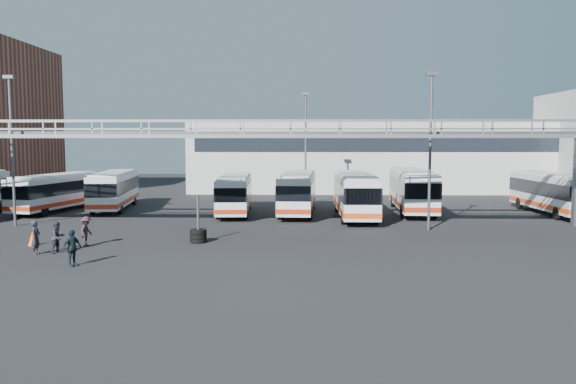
{
  "coord_description": "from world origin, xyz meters",
  "views": [
    {
      "loc": [
        3.76,
        -29.64,
        5.79
      ],
      "look_at": [
        2.81,
        6.0,
        2.57
      ],
      "focal_mm": 35.0,
      "sensor_mm": 36.0,
      "label": 1
    }
  ],
  "objects_px": {
    "light_pole_back": "(306,142)",
    "bus_2": "(114,189)",
    "pedestrian_a": "(36,237)",
    "bus_7": "(412,189)",
    "bus_5": "(298,191)",
    "pedestrian_c": "(86,231)",
    "light_pole_left": "(12,142)",
    "bus_4": "(235,193)",
    "pedestrian_d": "(72,248)",
    "bus_1": "(57,191)",
    "bus_9": "(551,191)",
    "cone_right": "(33,239)",
    "tire_stack": "(198,234)",
    "pedestrian_b": "(58,237)",
    "light_pole_mid": "(430,142)",
    "bus_6": "(355,193)"
  },
  "relations": [
    {
      "from": "light_pole_back",
      "to": "bus_2",
      "type": "bearing_deg",
      "value": -164.73
    },
    {
      "from": "pedestrian_a",
      "to": "bus_7",
      "type": "bearing_deg",
      "value": -54.27
    },
    {
      "from": "bus_5",
      "to": "pedestrian_c",
      "type": "xyz_separation_m",
      "value": [
        -11.56,
        -14.26,
        -1.0
      ]
    },
    {
      "from": "light_pole_left",
      "to": "pedestrian_c",
      "type": "xyz_separation_m",
      "value": [
        7.78,
        -7.27,
        -4.9
      ]
    },
    {
      "from": "bus_2",
      "to": "bus_4",
      "type": "height_order",
      "value": "bus_2"
    },
    {
      "from": "bus_4",
      "to": "pedestrian_d",
      "type": "bearing_deg",
      "value": -108.77
    },
    {
      "from": "bus_5",
      "to": "light_pole_back",
      "type": "bearing_deg",
      "value": 87.42
    },
    {
      "from": "bus_2",
      "to": "pedestrian_d",
      "type": "height_order",
      "value": "bus_2"
    },
    {
      "from": "bus_1",
      "to": "pedestrian_d",
      "type": "xyz_separation_m",
      "value": [
        9.71,
        -20.37,
        -0.85
      ]
    },
    {
      "from": "bus_9",
      "to": "cone_right",
      "type": "distance_m",
      "value": 37.8
    },
    {
      "from": "light_pole_left",
      "to": "tire_stack",
      "type": "distance_m",
      "value": 15.9
    },
    {
      "from": "bus_4",
      "to": "cone_right",
      "type": "distance_m",
      "value": 17.05
    },
    {
      "from": "light_pole_left",
      "to": "pedestrian_a",
      "type": "bearing_deg",
      "value": -57.68
    },
    {
      "from": "cone_right",
      "to": "tire_stack",
      "type": "distance_m",
      "value": 9.14
    },
    {
      "from": "bus_9",
      "to": "pedestrian_d",
      "type": "bearing_deg",
      "value": -148.57
    },
    {
      "from": "bus_1",
      "to": "pedestrian_b",
      "type": "relative_size",
      "value": 6.38
    },
    {
      "from": "bus_5",
      "to": "pedestrian_a",
      "type": "distance_m",
      "value": 21.27
    },
    {
      "from": "cone_right",
      "to": "light_pole_back",
      "type": "bearing_deg",
      "value": 54.13
    },
    {
      "from": "bus_1",
      "to": "pedestrian_a",
      "type": "xyz_separation_m",
      "value": [
        6.74,
        -17.72,
        -0.83
      ]
    },
    {
      "from": "light_pole_mid",
      "to": "bus_5",
      "type": "relative_size",
      "value": 0.93
    },
    {
      "from": "bus_6",
      "to": "bus_7",
      "type": "xyz_separation_m",
      "value": [
        4.97,
        3.33,
        0.06
      ]
    },
    {
      "from": "light_pole_left",
      "to": "bus_1",
      "type": "xyz_separation_m",
      "value": [
        -0.67,
        8.12,
        -4.02
      ]
    },
    {
      "from": "bus_6",
      "to": "bus_5",
      "type": "bearing_deg",
      "value": 153.71
    },
    {
      "from": "pedestrian_a",
      "to": "pedestrian_c",
      "type": "xyz_separation_m",
      "value": [
        1.7,
        2.33,
        -0.05
      ]
    },
    {
      "from": "bus_9",
      "to": "pedestrian_a",
      "type": "distance_m",
      "value": 37.56
    },
    {
      "from": "light_pole_mid",
      "to": "bus_1",
      "type": "height_order",
      "value": "light_pole_mid"
    },
    {
      "from": "bus_2",
      "to": "pedestrian_a",
      "type": "bearing_deg",
      "value": -90.65
    },
    {
      "from": "light_pole_back",
      "to": "bus_9",
      "type": "bearing_deg",
      "value": -18.71
    },
    {
      "from": "bus_1",
      "to": "bus_9",
      "type": "distance_m",
      "value": 40.24
    },
    {
      "from": "light_pole_back",
      "to": "bus_7",
      "type": "relative_size",
      "value": 0.88
    },
    {
      "from": "pedestrian_b",
      "to": "light_pole_left",
      "type": "bearing_deg",
      "value": 62.71
    },
    {
      "from": "pedestrian_b",
      "to": "light_pole_mid",
      "type": "bearing_deg",
      "value": -43.59
    },
    {
      "from": "bus_7",
      "to": "cone_right",
      "type": "distance_m",
      "value": 28.52
    },
    {
      "from": "pedestrian_a",
      "to": "pedestrian_d",
      "type": "distance_m",
      "value": 3.97
    },
    {
      "from": "bus_1",
      "to": "bus_6",
      "type": "bearing_deg",
      "value": 2.75
    },
    {
      "from": "light_pole_left",
      "to": "bus_2",
      "type": "relative_size",
      "value": 0.94
    },
    {
      "from": "cone_right",
      "to": "light_pole_mid",
      "type": "bearing_deg",
      "value": 14.81
    },
    {
      "from": "pedestrian_c",
      "to": "pedestrian_d",
      "type": "relative_size",
      "value": 0.96
    },
    {
      "from": "light_pole_left",
      "to": "pedestrian_c",
      "type": "distance_m",
      "value": 11.72
    },
    {
      "from": "bus_4",
      "to": "tire_stack",
      "type": "xyz_separation_m",
      "value": [
        -0.54,
        -12.85,
        -1.25
      ]
    },
    {
      "from": "bus_4",
      "to": "tire_stack",
      "type": "bearing_deg",
      "value": -95.79
    },
    {
      "from": "bus_5",
      "to": "bus_7",
      "type": "xyz_separation_m",
      "value": [
        9.35,
        1.19,
        0.1
      ]
    },
    {
      "from": "bus_6",
      "to": "pedestrian_a",
      "type": "xyz_separation_m",
      "value": [
        -17.64,
        -14.46,
        -0.98
      ]
    },
    {
      "from": "bus_1",
      "to": "pedestrian_b",
      "type": "height_order",
      "value": "bus_1"
    },
    {
      "from": "bus_9",
      "to": "pedestrian_b",
      "type": "distance_m",
      "value": 36.51
    },
    {
      "from": "bus_6",
      "to": "light_pole_back",
      "type": "bearing_deg",
      "value": 111.87
    },
    {
      "from": "light_pole_back",
      "to": "pedestrian_a",
      "type": "relative_size",
      "value": 5.78
    },
    {
      "from": "pedestrian_b",
      "to": "pedestrian_d",
      "type": "xyz_separation_m",
      "value": [
        2.02,
        -3.1,
        0.04
      ]
    },
    {
      "from": "pedestrian_b",
      "to": "pedestrian_d",
      "type": "bearing_deg",
      "value": -121.67
    },
    {
      "from": "pedestrian_c",
      "to": "pedestrian_b",
      "type": "bearing_deg",
      "value": 161.79
    }
  ]
}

